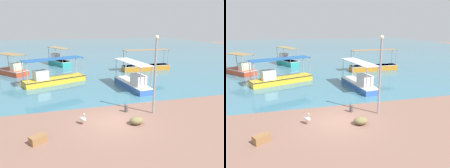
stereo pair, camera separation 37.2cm
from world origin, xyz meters
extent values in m
plane|color=#815B4D|center=(0.00, 0.00, 0.00)|extent=(120.00, 120.00, 0.00)
cube|color=teal|center=(0.00, 48.00, 0.00)|extent=(110.00, 90.00, 0.00)
cube|color=gold|center=(-3.60, 11.60, 0.32)|extent=(7.03, 4.21, 0.63)
cube|color=black|center=(-3.60, 11.60, 0.60)|extent=(7.08, 4.26, 0.08)
cylinder|color=#99999E|center=(-0.95, 13.50, 1.68)|extent=(0.08, 0.08, 2.09)
cylinder|color=#99999E|center=(-0.36, 11.98, 1.68)|extent=(0.08, 0.08, 2.09)
cylinder|color=#99999E|center=(-6.84, 11.22, 1.68)|extent=(0.08, 0.08, 2.09)
cylinder|color=#99999E|center=(-6.25, 9.69, 1.68)|extent=(0.08, 0.08, 2.09)
cube|color=#1D4E8B|center=(-3.60, 11.60, 2.75)|extent=(6.88, 4.23, 0.05)
cube|color=beige|center=(-5.03, 11.04, 1.13)|extent=(1.77, 1.72, 0.98)
cube|color=#BC4024|center=(-8.89, 17.66, 0.35)|extent=(4.35, 4.71, 0.70)
cube|color=silver|center=(-8.89, 17.66, 0.67)|extent=(4.41, 4.77, 0.08)
cylinder|color=#99999E|center=(-9.61, 19.75, 1.70)|extent=(0.08, 0.08, 1.99)
cylinder|color=#99999E|center=(-8.18, 15.58, 1.70)|extent=(0.08, 0.08, 1.99)
cylinder|color=#99999E|center=(-6.97, 16.58, 1.70)|extent=(0.08, 0.08, 1.99)
cube|color=olive|center=(-8.89, 17.66, 2.72)|extent=(4.30, 4.62, 0.05)
cube|color=beige|center=(-8.23, 16.86, 1.19)|extent=(1.54, 1.49, 0.96)
cube|color=orange|center=(9.27, 15.61, 0.39)|extent=(6.98, 1.61, 0.77)
cube|color=silver|center=(9.27, 15.61, 0.73)|extent=(7.02, 1.65, 0.08)
cylinder|color=#99999E|center=(6.06, 14.93, 1.84)|extent=(0.08, 0.08, 2.14)
cylinder|color=#99999E|center=(6.03, 16.14, 1.84)|extent=(0.08, 0.08, 2.14)
cylinder|color=#99999E|center=(12.51, 15.09, 1.84)|extent=(0.08, 0.08, 2.14)
cylinder|color=#99999E|center=(12.48, 16.29, 1.84)|extent=(0.08, 0.08, 2.14)
cube|color=#846849|center=(9.27, 15.61, 2.94)|extent=(6.79, 1.71, 0.05)
cube|color=#3964B7|center=(4.11, 7.55, 0.31)|extent=(2.11, 6.19, 0.61)
cube|color=silver|center=(4.11, 7.55, 0.57)|extent=(2.16, 6.24, 0.08)
cylinder|color=#99999E|center=(3.20, 10.25, 1.65)|extent=(0.08, 0.08, 2.08)
cylinder|color=#99999E|center=(4.38, 10.38, 1.65)|extent=(0.08, 0.08, 2.08)
cylinder|color=#99999E|center=(3.83, 4.72, 1.65)|extent=(0.08, 0.08, 2.08)
cylinder|color=#99999E|center=(5.02, 4.85, 1.65)|extent=(0.08, 0.08, 2.08)
cube|color=silver|center=(4.11, 7.55, 2.71)|extent=(2.19, 6.00, 0.05)
cube|color=silver|center=(4.26, 6.19, 1.14)|extent=(1.19, 1.78, 1.07)
cube|color=teal|center=(-2.63, 23.39, 0.42)|extent=(3.54, 5.34, 0.82)
cube|color=silver|center=(-2.63, 23.39, 0.79)|extent=(3.59, 5.40, 0.08)
cylinder|color=#99999E|center=(-1.08, 21.52, 1.81)|extent=(0.08, 0.08, 1.97)
cylinder|color=#99999E|center=(-2.20, 21.00, 1.81)|extent=(0.08, 0.08, 1.97)
cylinder|color=#99999E|center=(-3.06, 25.79, 1.81)|extent=(0.08, 0.08, 1.97)
cylinder|color=#99999E|center=(-4.18, 25.26, 1.81)|extent=(0.08, 0.08, 1.97)
cube|color=olive|center=(-2.63, 23.39, 2.82)|extent=(3.54, 5.21, 0.05)
cube|color=silver|center=(-3.13, 24.45, 1.32)|extent=(1.53, 1.71, 0.98)
cylinder|color=#E0997A|center=(-2.07, 0.28, 0.11)|extent=(0.03, 0.03, 0.22)
cylinder|color=#E0997A|center=(-2.15, 0.22, 0.11)|extent=(0.03, 0.03, 0.22)
ellipsoid|color=white|center=(-2.09, 0.22, 0.36)|extent=(0.56, 0.62, 0.32)
ellipsoid|color=white|center=(-2.24, 0.43, 0.38)|extent=(0.19, 0.20, 0.10)
cylinder|color=white|center=(-2.00, 0.10, 0.58)|extent=(0.07, 0.07, 0.26)
sphere|color=white|center=(-2.00, 0.10, 0.74)|extent=(0.11, 0.11, 0.11)
cone|color=#E5933F|center=(-1.90, -0.03, 0.73)|extent=(0.22, 0.27, 0.06)
cylinder|color=gray|center=(3.21, 0.69, 2.71)|extent=(0.14, 0.14, 5.42)
sphere|color=#EAEACC|center=(3.21, 0.69, 5.53)|extent=(0.28, 0.28, 0.28)
cylinder|color=#47474C|center=(1.36, 1.45, 0.24)|extent=(0.25, 0.25, 0.48)
sphere|color=#4C4C51|center=(1.36, 1.45, 0.52)|extent=(0.26, 0.26, 0.26)
ellipsoid|color=olive|center=(1.32, -0.73, 0.25)|extent=(0.91, 0.77, 0.50)
cube|color=olive|center=(-4.83, -1.53, 0.23)|extent=(1.00, 0.89, 0.45)
camera|label=1|loc=(-3.78, -13.06, 6.31)|focal=35.00mm
camera|label=2|loc=(-3.43, -13.15, 6.31)|focal=35.00mm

